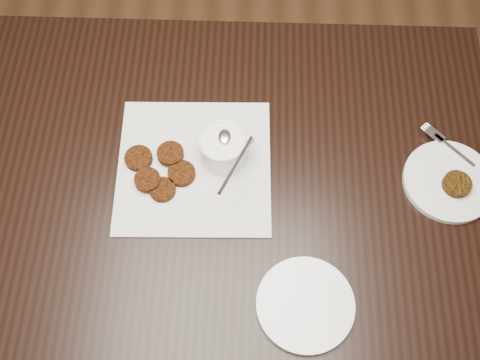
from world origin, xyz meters
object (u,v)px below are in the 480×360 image
Objects in this scene: table at (194,243)px; sauce_ramekin at (222,139)px; plate_empty at (305,305)px; plate_with_patty at (450,180)px; napkin at (194,166)px.

table is 0.46m from sauce_ramekin.
table is at bearing 134.98° from plate_empty.
plate_with_patty is at bearing 1.45° from table.
plate_empty reaches higher than napkin.
plate_empty reaches higher than table.
table is at bearing -126.34° from napkin.
napkin is 2.37× the size of sauce_ramekin.
plate_empty is at bearing -51.66° from napkin.
sauce_ramekin reaches higher than plate_with_patty.
napkin is 0.10m from sauce_ramekin.
sauce_ramekin is (0.09, 0.06, 0.45)m from table.
table is 0.53m from plate_empty.
plate_empty is (-0.31, -0.28, -0.01)m from plate_with_patty.
table is 7.35× the size of plate_empty.
sauce_ramekin reaches higher than napkin.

